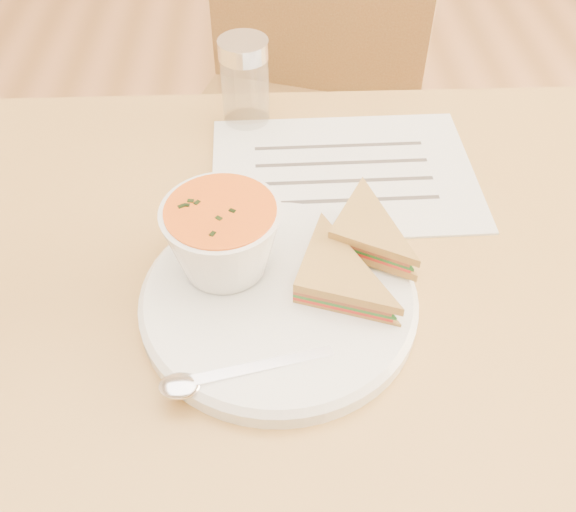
{
  "coord_description": "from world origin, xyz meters",
  "views": [
    {
      "loc": [
        0.02,
        -0.44,
        1.24
      ],
      "look_at": [
        0.03,
        -0.02,
        0.8
      ],
      "focal_mm": 40.0,
      "sensor_mm": 36.0,
      "label": 1
    }
  ],
  "objects_px": {
    "dining_table": "(265,449)",
    "chair_far": "(289,139)",
    "plate": "(279,300)",
    "soup_bowl": "(223,241)",
    "condiment_shaker": "(245,82)"
  },
  "relations": [
    {
      "from": "condiment_shaker",
      "to": "soup_bowl",
      "type": "bearing_deg",
      "value": -93.75
    },
    {
      "from": "plate",
      "to": "soup_bowl",
      "type": "relative_size",
      "value": 2.36
    },
    {
      "from": "chair_far",
      "to": "soup_bowl",
      "type": "distance_m",
      "value": 0.66
    },
    {
      "from": "dining_table",
      "to": "chair_far",
      "type": "bearing_deg",
      "value": 84.29
    },
    {
      "from": "plate",
      "to": "condiment_shaker",
      "type": "relative_size",
      "value": 2.39
    },
    {
      "from": "chair_far",
      "to": "soup_bowl",
      "type": "bearing_deg",
      "value": 100.09
    },
    {
      "from": "dining_table",
      "to": "condiment_shaker",
      "type": "height_order",
      "value": "condiment_shaker"
    },
    {
      "from": "dining_table",
      "to": "condiment_shaker",
      "type": "relative_size",
      "value": 8.77
    },
    {
      "from": "chair_far",
      "to": "soup_bowl",
      "type": "xyz_separation_m",
      "value": [
        -0.09,
        -0.58,
        0.3
      ]
    },
    {
      "from": "soup_bowl",
      "to": "dining_table",
      "type": "bearing_deg",
      "value": 3.71
    },
    {
      "from": "soup_bowl",
      "to": "plate",
      "type": "bearing_deg",
      "value": -35.36
    },
    {
      "from": "dining_table",
      "to": "plate",
      "type": "height_order",
      "value": "plate"
    },
    {
      "from": "plate",
      "to": "soup_bowl",
      "type": "xyz_separation_m",
      "value": [
        -0.05,
        0.04,
        0.05
      ]
    },
    {
      "from": "condiment_shaker",
      "to": "chair_far",
      "type": "bearing_deg",
      "value": 76.82
    },
    {
      "from": "chair_far",
      "to": "dining_table",
      "type": "bearing_deg",
      "value": 102.97
    }
  ]
}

